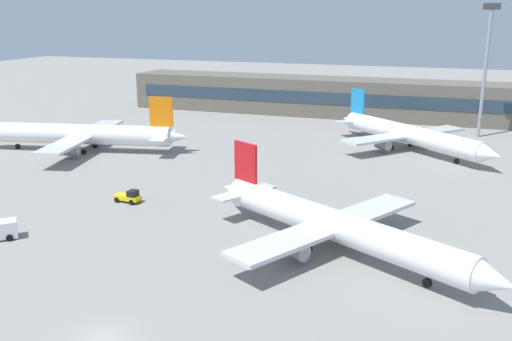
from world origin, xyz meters
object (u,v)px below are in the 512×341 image
Objects in this scene: airplane_near at (338,226)px; airplane_mid at (77,134)px; baggage_tug_yellow at (129,197)px; airplane_far at (410,135)px; floodlight_tower_west at (486,62)px.

airplane_near is 61.19m from airplane_mid.
baggage_tug_yellow is at bearing -42.29° from airplane_mid.
airplane_near is at bearing -93.81° from airplane_far.
airplane_far is 54.00m from baggage_tug_yellow.
airplane_near is 30.31m from baggage_tug_yellow.
floodlight_tower_west reaches higher than airplane_mid.
airplane_far is at bearing -126.32° from floodlight_tower_west.
airplane_mid is at bearing 151.75° from airplane_near.
floodlight_tower_west is (69.51, 37.38, 12.00)m from airplane_mid.
floodlight_tower_west is at bearing 76.76° from airplane_near.
airplane_mid is 33.09m from baggage_tug_yellow.
baggage_tug_yellow is at bearing -127.42° from airplane_far.
floodlight_tower_west is (45.09, 59.59, 14.32)m from baggage_tug_yellow.
baggage_tug_yellow is (24.42, -22.21, -2.32)m from airplane_mid.
airplane_far is at bearing 86.19° from airplane_near.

